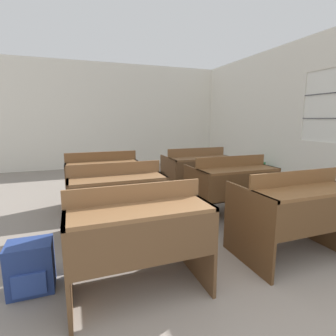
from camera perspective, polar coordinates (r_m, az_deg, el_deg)
The scene contains 10 objects.
wall_back at distance 7.80m, azimuth -12.04°, elevation 11.00°, with size 6.45×0.06×2.91m.
wall_right_with_window at distance 6.00m, azimuth 26.52°, elevation 10.25°, with size 0.06×7.20×2.91m.
bench_front_left at distance 2.13m, azimuth -6.71°, elevation -14.01°, with size 1.07×0.73×0.87m.
bench_front_right at distance 2.88m, azimuth 25.82°, elevation -8.38°, with size 1.07×0.73×0.87m.
bench_second_left at distance 3.13m, azimuth -11.15°, elevation -6.07°, with size 1.07×0.73×0.87m.
bench_second_right at distance 3.69m, azimuth 13.58°, elevation -3.61°, with size 1.07×0.73×0.87m.
bench_third_left at distance 4.18m, azimuth -14.07°, elevation -1.99°, with size 1.07×0.73×0.87m.
bench_third_right at distance 4.61m, azimuth 6.28°, elevation -0.58°, with size 1.07×0.73×0.87m.
wastepaper_bin at distance 6.42m, azimuth 18.99°, elevation -0.52°, with size 0.31×0.31×0.39m.
schoolbag at distance 2.49m, azimuth -27.70°, elevation -18.54°, with size 0.34×0.28×0.41m.
Camera 1 is at (-1.15, -0.49, 1.36)m, focal length 28.00 mm.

